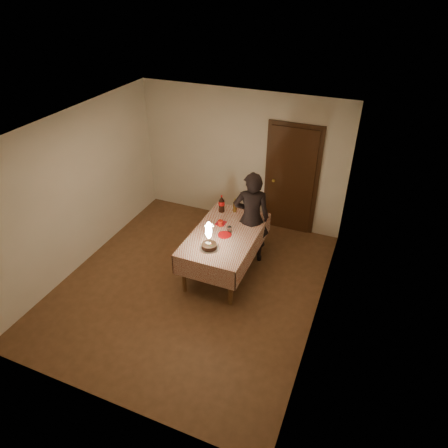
{
  "coord_description": "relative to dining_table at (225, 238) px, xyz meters",
  "views": [
    {
      "loc": [
        2.37,
        -4.35,
        4.36
      ],
      "look_at": [
        0.36,
        0.52,
        0.95
      ],
      "focal_mm": 32.0,
      "sensor_mm": 36.0,
      "label": 1
    }
  ],
  "objects": [
    {
      "name": "dining_table",
      "position": [
        0.0,
        0.0,
        0.0
      ],
      "size": [
        1.02,
        1.72,
        0.75
      ],
      "color": "brown",
      "rests_on": "ground"
    },
    {
      "name": "cola_bottle",
      "position": [
        -0.31,
        0.59,
        0.25
      ],
      "size": [
        0.1,
        0.1,
        0.32
      ],
      "color": "black",
      "rests_on": "dining_table"
    },
    {
      "name": "napkin_stack",
      "position": [
        -0.17,
        0.23,
        0.11
      ],
      "size": [
        0.15,
        0.15,
        0.02
      ],
      "primitive_type": "cube",
      "color": "red",
      "rests_on": "dining_table"
    },
    {
      "name": "amber_bottle_right",
      "position": [
        0.26,
        0.6,
        0.22
      ],
      "size": [
        0.06,
        0.06,
        0.26
      ],
      "color": "#54330E",
      "rests_on": "dining_table"
    },
    {
      "name": "red_cup",
      "position": [
        -0.15,
        0.17,
        0.15
      ],
      "size": [
        0.08,
        0.08,
        0.1
      ],
      "primitive_type": "cylinder",
      "color": "red",
      "rests_on": "dining_table"
    },
    {
      "name": "ground",
      "position": [
        -0.36,
        -0.57,
        -0.65
      ],
      "size": [
        4.0,
        4.5,
        0.01
      ],
      "primitive_type": "cube",
      "color": "brown",
      "rests_on": "ground"
    },
    {
      "name": "photographer",
      "position": [
        0.28,
        0.46,
        0.19
      ],
      "size": [
        0.7,
        0.57,
        1.67
      ],
      "color": "black",
      "rests_on": "ground"
    },
    {
      "name": "clear_cup",
      "position": [
        0.05,
        0.07,
        0.15
      ],
      "size": [
        0.07,
        0.07,
        0.09
      ],
      "primitive_type": "cylinder",
      "color": "silver",
      "rests_on": "dining_table"
    },
    {
      "name": "room_shell",
      "position": [
        -0.33,
        -0.49,
        1.0
      ],
      "size": [
        4.04,
        4.54,
        2.62
      ],
      "color": "silver",
      "rests_on": "ground"
    },
    {
      "name": "birthday_cake",
      "position": [
        -0.07,
        -0.47,
        0.24
      ],
      "size": [
        0.29,
        0.29,
        0.47
      ],
      "color": "white",
      "rests_on": "dining_table"
    },
    {
      "name": "amber_bottle_left",
      "position": [
        -0.1,
        0.68,
        0.22
      ],
      "size": [
        0.06,
        0.06,
        0.26
      ],
      "color": "#54330E",
      "rests_on": "dining_table"
    },
    {
      "name": "red_plate",
      "position": [
        0.01,
        -0.06,
        0.1
      ],
      "size": [
        0.22,
        0.22,
        0.01
      ],
      "primitive_type": "cylinder",
      "color": "red",
      "rests_on": "dining_table"
    }
  ]
}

